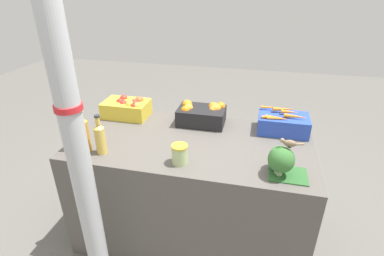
{
  "coord_description": "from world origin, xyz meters",
  "views": [
    {
      "loc": [
        0.42,
        -1.81,
        1.9
      ],
      "look_at": [
        0.0,
        0.0,
        0.95
      ],
      "focal_mm": 28.0,
      "sensor_mm": 36.0,
      "label": 1
    }
  ],
  "objects_px": {
    "orange_crate": "(202,114)",
    "carrot_crate": "(283,123)",
    "juice_bottle_amber": "(85,134)",
    "juice_bottle_cloudy": "(71,135)",
    "broccoli_pile": "(280,160)",
    "support_pole": "(72,128)",
    "sparrow_bird": "(289,143)",
    "apple_crate": "(127,108)",
    "pickle_jar": "(180,154)",
    "juice_bottle_golden": "(100,138)"
  },
  "relations": [
    {
      "from": "juice_bottle_golden",
      "to": "sparrow_bird",
      "type": "xyz_separation_m",
      "value": [
        1.16,
        0.01,
        0.1
      ]
    },
    {
      "from": "support_pole",
      "to": "orange_crate",
      "type": "distance_m",
      "value": 1.12
    },
    {
      "from": "apple_crate",
      "to": "juice_bottle_cloudy",
      "type": "bearing_deg",
      "value": -103.96
    },
    {
      "from": "apple_crate",
      "to": "broccoli_pile",
      "type": "xyz_separation_m",
      "value": [
        1.2,
        -0.57,
        0.02
      ]
    },
    {
      "from": "broccoli_pile",
      "to": "pickle_jar",
      "type": "relative_size",
      "value": 1.88
    },
    {
      "from": "broccoli_pile",
      "to": "juice_bottle_golden",
      "type": "height_order",
      "value": "juice_bottle_golden"
    },
    {
      "from": "juice_bottle_amber",
      "to": "sparrow_bird",
      "type": "distance_m",
      "value": 1.27
    },
    {
      "from": "orange_crate",
      "to": "broccoli_pile",
      "type": "height_order",
      "value": "broccoli_pile"
    },
    {
      "from": "juice_bottle_golden",
      "to": "pickle_jar",
      "type": "height_order",
      "value": "juice_bottle_golden"
    },
    {
      "from": "orange_crate",
      "to": "carrot_crate",
      "type": "distance_m",
      "value": 0.61
    },
    {
      "from": "juice_bottle_amber",
      "to": "pickle_jar",
      "type": "xyz_separation_m",
      "value": [
        0.64,
        -0.0,
        -0.06
      ]
    },
    {
      "from": "support_pole",
      "to": "juice_bottle_golden",
      "type": "distance_m",
      "value": 0.49
    },
    {
      "from": "broccoli_pile",
      "to": "sparrow_bird",
      "type": "xyz_separation_m",
      "value": [
        0.03,
        0.0,
        0.12
      ]
    },
    {
      "from": "juice_bottle_cloudy",
      "to": "juice_bottle_golden",
      "type": "bearing_deg",
      "value": 0.0
    },
    {
      "from": "juice_bottle_cloudy",
      "to": "pickle_jar",
      "type": "bearing_deg",
      "value": -0.01
    },
    {
      "from": "orange_crate",
      "to": "juice_bottle_amber",
      "type": "xyz_separation_m",
      "value": [
        -0.66,
        -0.59,
        0.05
      ]
    },
    {
      "from": "orange_crate",
      "to": "carrot_crate",
      "type": "relative_size",
      "value": 1.0
    },
    {
      "from": "juice_bottle_amber",
      "to": "sparrow_bird",
      "type": "bearing_deg",
      "value": 0.67
    },
    {
      "from": "juice_bottle_cloudy",
      "to": "sparrow_bird",
      "type": "bearing_deg",
      "value": 0.61
    },
    {
      "from": "sparrow_bird",
      "to": "broccoli_pile",
      "type": "bearing_deg",
      "value": 5.81
    },
    {
      "from": "apple_crate",
      "to": "pickle_jar",
      "type": "height_order",
      "value": "apple_crate"
    },
    {
      "from": "broccoli_pile",
      "to": "juice_bottle_golden",
      "type": "distance_m",
      "value": 1.13
    },
    {
      "from": "orange_crate",
      "to": "juice_bottle_cloudy",
      "type": "distance_m",
      "value": 0.97
    },
    {
      "from": "orange_crate",
      "to": "broccoli_pile",
      "type": "bearing_deg",
      "value": -45.07
    },
    {
      "from": "apple_crate",
      "to": "sparrow_bird",
      "type": "xyz_separation_m",
      "value": [
        1.23,
        -0.57,
        0.14
      ]
    },
    {
      "from": "apple_crate",
      "to": "sparrow_bird",
      "type": "height_order",
      "value": "sparrow_bird"
    },
    {
      "from": "sparrow_bird",
      "to": "juice_bottle_amber",
      "type": "bearing_deg",
      "value": 4.69
    },
    {
      "from": "juice_bottle_golden",
      "to": "apple_crate",
      "type": "bearing_deg",
      "value": 97.08
    },
    {
      "from": "broccoli_pile",
      "to": "juice_bottle_amber",
      "type": "relative_size",
      "value": 0.79
    },
    {
      "from": "juice_bottle_amber",
      "to": "support_pole",
      "type": "bearing_deg",
      "value": -61.17
    },
    {
      "from": "support_pole",
      "to": "orange_crate",
      "type": "bearing_deg",
      "value": 65.19
    },
    {
      "from": "orange_crate",
      "to": "sparrow_bird",
      "type": "relative_size",
      "value": 2.67
    },
    {
      "from": "orange_crate",
      "to": "juice_bottle_golden",
      "type": "bearing_deg",
      "value": -133.27
    },
    {
      "from": "orange_crate",
      "to": "pickle_jar",
      "type": "xyz_separation_m",
      "value": [
        -0.02,
        -0.59,
        -0.01
      ]
    },
    {
      "from": "juice_bottle_cloudy",
      "to": "sparrow_bird",
      "type": "distance_m",
      "value": 1.38
    },
    {
      "from": "support_pole",
      "to": "broccoli_pile",
      "type": "xyz_separation_m",
      "value": [
        1.03,
        0.4,
        -0.29
      ]
    },
    {
      "from": "juice_bottle_cloudy",
      "to": "juice_bottle_amber",
      "type": "height_order",
      "value": "juice_bottle_amber"
    },
    {
      "from": "support_pole",
      "to": "juice_bottle_amber",
      "type": "relative_size",
      "value": 8.2
    },
    {
      "from": "support_pole",
      "to": "sparrow_bird",
      "type": "relative_size",
      "value": 18.24
    },
    {
      "from": "juice_bottle_golden",
      "to": "orange_crate",
      "type": "bearing_deg",
      "value": 46.73
    },
    {
      "from": "carrot_crate",
      "to": "juice_bottle_golden",
      "type": "xyz_separation_m",
      "value": [
        -1.17,
        -0.58,
        0.04
      ]
    },
    {
      "from": "support_pole",
      "to": "carrot_crate",
      "type": "relative_size",
      "value": 6.82
    },
    {
      "from": "juice_bottle_amber",
      "to": "pickle_jar",
      "type": "relative_size",
      "value": 2.39
    },
    {
      "from": "juice_bottle_golden",
      "to": "broccoli_pile",
      "type": "bearing_deg",
      "value": 0.7
    },
    {
      "from": "juice_bottle_amber",
      "to": "juice_bottle_golden",
      "type": "bearing_deg",
      "value": 0.0
    },
    {
      "from": "juice_bottle_amber",
      "to": "juice_bottle_cloudy",
      "type": "bearing_deg",
      "value": 180.0
    },
    {
      "from": "juice_bottle_cloudy",
      "to": "carrot_crate",
      "type": "bearing_deg",
      "value": 22.79
    },
    {
      "from": "orange_crate",
      "to": "juice_bottle_golden",
      "type": "height_order",
      "value": "juice_bottle_golden"
    },
    {
      "from": "sparrow_bird",
      "to": "pickle_jar",
      "type": "bearing_deg",
      "value": 5.38
    },
    {
      "from": "orange_crate",
      "to": "juice_bottle_amber",
      "type": "distance_m",
      "value": 0.89
    }
  ]
}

